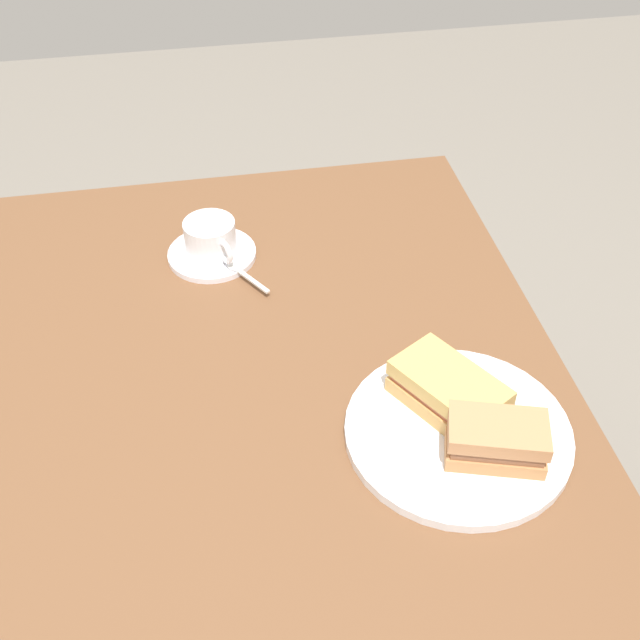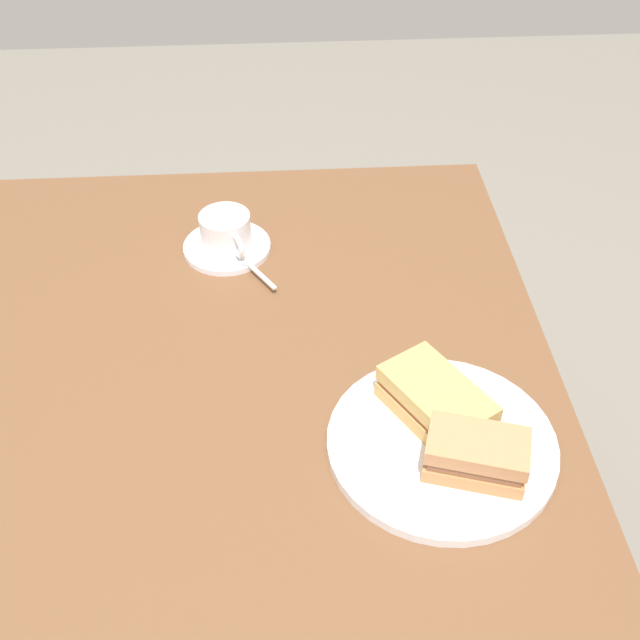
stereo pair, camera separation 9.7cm
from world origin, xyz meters
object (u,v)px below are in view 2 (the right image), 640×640
Objects in this scene: dining_table at (233,463)px; sandwich_back at (476,455)px; sandwich_front at (436,401)px; spoon at (252,267)px; sandwich_plate at (442,444)px; coffee_saucer at (227,247)px; coffee_cup at (226,230)px.

dining_table is 0.36m from sandwich_back.
spoon is (-0.33, -0.23, -0.03)m from sandwich_front.
sandwich_front reaches higher than dining_table.
sandwich_plate is 0.51m from coffee_saucer.
spoon is at bearing 32.74° from coffee_cup.
coffee_cup is at bearing -147.13° from sandwich_plate.
dining_table is 7.09× the size of sandwich_front.
sandwich_back is 1.50× the size of spoon.
coffee_saucer is (-0.48, -0.31, -0.04)m from sandwich_back.
sandwich_front is at bearing 35.23° from coffee_cup.
spoon is (-0.37, -0.24, 0.01)m from sandwich_plate.
coffee_saucer is at bearing -147.42° from spoon.
sandwich_back is 0.57m from coffee_saucer.
sandwich_front is 1.25× the size of sandwich_back.
sandwich_plate is (0.08, 0.27, 0.12)m from dining_table.
sandwich_front is (0.04, 0.27, 0.15)m from dining_table.
coffee_cup reaches higher than coffee_saucer.
coffee_cup is (-0.43, -0.28, 0.03)m from sandwich_plate.
coffee_saucer is 0.08m from spoon.
sandwich_front is 1.61× the size of coffee_cup.
sandwich_front is at bearing 35.19° from coffee_saucer.
sandwich_back is at bearing 33.03° from sandwich_plate.
spoon is (-0.29, 0.03, 0.12)m from dining_table.
coffee_cup is (-0.39, -0.27, -0.00)m from sandwich_front.
sandwich_back is (0.12, 0.30, 0.15)m from dining_table.
coffee_cup is 0.08m from spoon.
dining_table is 8.31× the size of coffee_saucer.
dining_table is at bearing -6.60° from spoon.
sandwich_plate is 2.02× the size of coffee_saucer.
coffee_saucer is at bearing -154.87° from coffee_cup.
sandwich_back is at bearing 32.86° from coffee_saucer.
sandwich_back is 0.49m from spoon.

